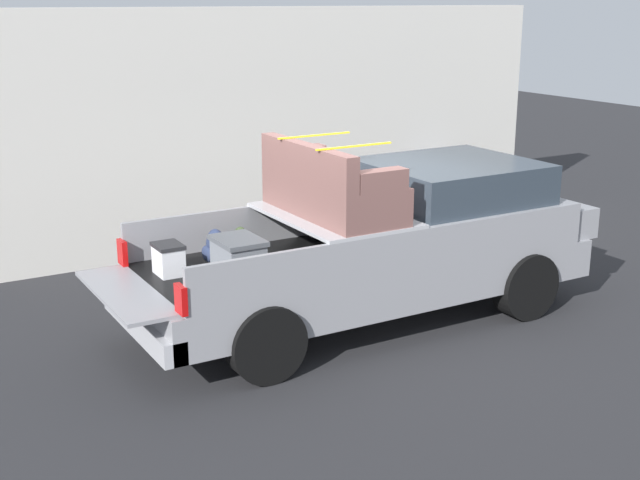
# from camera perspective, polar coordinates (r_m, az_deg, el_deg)

# --- Properties ---
(ground_plane) EXTENTS (40.00, 40.00, 0.00)m
(ground_plane) POSITION_cam_1_polar(r_m,az_deg,el_deg) (10.25, 2.91, -5.46)
(ground_plane) COLOR #262628
(pickup_truck) EXTENTS (6.05, 2.06, 2.23)m
(pickup_truck) POSITION_cam_1_polar(r_m,az_deg,el_deg) (10.13, 4.67, -0.06)
(pickup_truck) COLOR gray
(pickup_truck) RESTS_ON ground_plane
(building_facade) EXTENTS (9.40, 0.36, 3.62)m
(building_facade) POSITION_cam_1_polar(r_m,az_deg,el_deg) (13.53, -2.27, 7.75)
(building_facade) COLOR silver
(building_facade) RESTS_ON ground_plane
(trash_can) EXTENTS (0.60, 0.60, 0.98)m
(trash_can) POSITION_cam_1_polar(r_m,az_deg,el_deg) (14.75, 8.16, 3.10)
(trash_can) COLOR #3F4C66
(trash_can) RESTS_ON ground_plane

